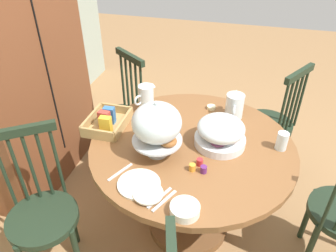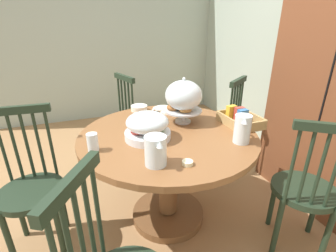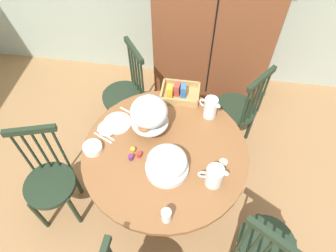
{
  "view_description": "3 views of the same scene",
  "coord_description": "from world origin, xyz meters",
  "px_view_note": "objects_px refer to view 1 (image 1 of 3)",
  "views": [
    {
      "loc": [
        -1.39,
        -0.12,
        1.91
      ],
      "look_at": [
        0.11,
        0.28,
        0.84
      ],
      "focal_mm": 34.48,
      "sensor_mm": 36.0,
      "label": 1
    },
    {
      "loc": [
        1.56,
        -0.41,
        1.44
      ],
      "look_at": [
        0.11,
        0.13,
        0.79
      ],
      "focal_mm": 26.21,
      "sensor_mm": 36.0,
      "label": 2
    },
    {
      "loc": [
        0.31,
        -1.06,
        2.6
      ],
      "look_at": [
        0.11,
        0.28,
        0.84
      ],
      "focal_mm": 32.38,
      "sensor_mm": 36.0,
      "label": 3
    }
  ],
  "objects_px": {
    "dining_table": "(191,170)",
    "butter_dish": "(211,107)",
    "drinking_glass": "(282,141)",
    "windsor_chair_by_cabinet": "(120,117)",
    "pastry_stand_with_dome": "(157,125)",
    "orange_juice_pitcher": "(146,99)",
    "windsor_chair_near_window": "(270,125)",
    "cereal_basket": "(107,122)",
    "china_plate_small": "(148,193)",
    "milk_pitcher": "(234,107)",
    "wooden_armoire": "(11,63)",
    "fruit_platter_covered": "(221,132)",
    "china_plate_large": "(139,184)",
    "cereal_bowl": "(185,209)",
    "windsor_chair_facing_door": "(43,215)"
  },
  "relations": [
    {
      "from": "drinking_glass",
      "to": "butter_dish",
      "type": "xyz_separation_m",
      "value": [
        0.34,
        0.46,
        -0.04
      ]
    },
    {
      "from": "wooden_armoire",
      "to": "cereal_basket",
      "type": "height_order",
      "value": "wooden_armoire"
    },
    {
      "from": "windsor_chair_near_window",
      "to": "cereal_bowl",
      "type": "relative_size",
      "value": 6.96
    },
    {
      "from": "orange_juice_pitcher",
      "to": "milk_pitcher",
      "type": "relative_size",
      "value": 0.91
    },
    {
      "from": "pastry_stand_with_dome",
      "to": "china_plate_large",
      "type": "distance_m",
      "value": 0.33
    },
    {
      "from": "windsor_chair_near_window",
      "to": "pastry_stand_with_dome",
      "type": "distance_m",
      "value": 1.23
    },
    {
      "from": "windsor_chair_near_window",
      "to": "pastry_stand_with_dome",
      "type": "relative_size",
      "value": 2.83
    },
    {
      "from": "windsor_chair_facing_door",
      "to": "orange_juice_pitcher",
      "type": "bearing_deg",
      "value": -24.91
    },
    {
      "from": "fruit_platter_covered",
      "to": "china_plate_small",
      "type": "distance_m",
      "value": 0.58
    },
    {
      "from": "wooden_armoire",
      "to": "drinking_glass",
      "type": "xyz_separation_m",
      "value": [
        -0.18,
        -1.87,
        -0.19
      ]
    },
    {
      "from": "windsor_chair_near_window",
      "to": "cereal_basket",
      "type": "distance_m",
      "value": 1.32
    },
    {
      "from": "wooden_armoire",
      "to": "milk_pitcher",
      "type": "bearing_deg",
      "value": -86.61
    },
    {
      "from": "dining_table",
      "to": "pastry_stand_with_dome",
      "type": "height_order",
      "value": "pastry_stand_with_dome"
    },
    {
      "from": "windsor_chair_near_window",
      "to": "cereal_basket",
      "type": "bearing_deg",
      "value": 124.97
    },
    {
      "from": "milk_pitcher",
      "to": "orange_juice_pitcher",
      "type": "bearing_deg",
      "value": 96.02
    },
    {
      "from": "pastry_stand_with_dome",
      "to": "orange_juice_pitcher",
      "type": "distance_m",
      "value": 0.5
    },
    {
      "from": "windsor_chair_facing_door",
      "to": "orange_juice_pitcher",
      "type": "relative_size",
      "value": 5.35
    },
    {
      "from": "windsor_chair_by_cabinet",
      "to": "fruit_platter_covered",
      "type": "xyz_separation_m",
      "value": [
        -0.53,
        -0.87,
        0.37
      ]
    },
    {
      "from": "windsor_chair_by_cabinet",
      "to": "butter_dish",
      "type": "relative_size",
      "value": 16.25
    },
    {
      "from": "cereal_bowl",
      "to": "butter_dish",
      "type": "relative_size",
      "value": 2.33
    },
    {
      "from": "wooden_armoire",
      "to": "windsor_chair_by_cabinet",
      "type": "relative_size",
      "value": 2.01
    },
    {
      "from": "dining_table",
      "to": "drinking_glass",
      "type": "relative_size",
      "value": 11.08
    },
    {
      "from": "orange_juice_pitcher",
      "to": "cereal_bowl",
      "type": "xyz_separation_m",
      "value": [
        -0.82,
        -0.45,
        -0.06
      ]
    },
    {
      "from": "orange_juice_pitcher",
      "to": "cereal_basket",
      "type": "bearing_deg",
      "value": 146.68
    },
    {
      "from": "windsor_chair_near_window",
      "to": "china_plate_large",
      "type": "relative_size",
      "value": 4.43
    },
    {
      "from": "wooden_armoire",
      "to": "milk_pitcher",
      "type": "xyz_separation_m",
      "value": [
        0.09,
        -1.58,
        -0.17
      ]
    },
    {
      "from": "milk_pitcher",
      "to": "china_plate_small",
      "type": "distance_m",
      "value": 0.89
    },
    {
      "from": "cereal_bowl",
      "to": "windsor_chair_by_cabinet",
      "type": "bearing_deg",
      "value": 35.82
    },
    {
      "from": "orange_juice_pitcher",
      "to": "drinking_glass",
      "type": "distance_m",
      "value": 0.91
    },
    {
      "from": "dining_table",
      "to": "butter_dish",
      "type": "height_order",
      "value": "butter_dish"
    },
    {
      "from": "windsor_chair_by_cabinet",
      "to": "china_plate_small",
      "type": "relative_size",
      "value": 6.5
    },
    {
      "from": "wooden_armoire",
      "to": "drinking_glass",
      "type": "height_order",
      "value": "wooden_armoire"
    },
    {
      "from": "windsor_chair_by_cabinet",
      "to": "drinking_glass",
      "type": "height_order",
      "value": "windsor_chair_by_cabinet"
    },
    {
      "from": "fruit_platter_covered",
      "to": "milk_pitcher",
      "type": "distance_m",
      "value": 0.33
    },
    {
      "from": "wooden_armoire",
      "to": "pastry_stand_with_dome",
      "type": "xyz_separation_m",
      "value": [
        -0.41,
        -1.2,
        -0.05
      ]
    },
    {
      "from": "drinking_glass",
      "to": "windsor_chair_by_cabinet",
      "type": "bearing_deg",
      "value": 68.56
    },
    {
      "from": "pastry_stand_with_dome",
      "to": "windsor_chair_near_window",
      "type": "bearing_deg",
      "value": -36.26
    },
    {
      "from": "china_plate_large",
      "to": "cereal_bowl",
      "type": "bearing_deg",
      "value": -113.78
    },
    {
      "from": "windsor_chair_by_cabinet",
      "to": "milk_pitcher",
      "type": "bearing_deg",
      "value": -102.51
    },
    {
      "from": "cereal_basket",
      "to": "wooden_armoire",
      "type": "bearing_deg",
      "value": 74.0
    },
    {
      "from": "china_plate_small",
      "to": "butter_dish",
      "type": "height_order",
      "value": "same"
    },
    {
      "from": "cereal_bowl",
      "to": "drinking_glass",
      "type": "bearing_deg",
      "value": -35.63
    },
    {
      "from": "cereal_bowl",
      "to": "drinking_glass",
      "type": "distance_m",
      "value": 0.75
    },
    {
      "from": "pastry_stand_with_dome",
      "to": "fruit_platter_covered",
      "type": "relative_size",
      "value": 1.15
    },
    {
      "from": "drinking_glass",
      "to": "windsor_chair_near_window",
      "type": "bearing_deg",
      "value": 1.1
    },
    {
      "from": "wooden_armoire",
      "to": "cereal_bowl",
      "type": "relative_size",
      "value": 14.0
    },
    {
      "from": "orange_juice_pitcher",
      "to": "china_plate_small",
      "type": "relative_size",
      "value": 1.21
    },
    {
      "from": "cereal_basket",
      "to": "china_plate_large",
      "type": "height_order",
      "value": "cereal_basket"
    },
    {
      "from": "wooden_armoire",
      "to": "orange_juice_pitcher",
      "type": "relative_size",
      "value": 10.76
    },
    {
      "from": "wooden_armoire",
      "to": "cereal_basket",
      "type": "xyz_separation_m",
      "value": [
        -0.23,
        -0.81,
        -0.21
      ]
    }
  ]
}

